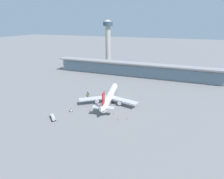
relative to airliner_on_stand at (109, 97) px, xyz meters
The scene contains 12 objects.
ground_plane 7.43m from the airliner_on_stand, 106.58° to the right, with size 1200.00×1200.00×0.00m, color slate.
airliner_on_stand is the anchor object (origin of this frame).
service_truck_near_nose_white 29.85m from the airliner_on_stand, 128.15° to the right, with size 3.03×3.32×2.05m.
service_truck_under_wing_grey 43.64m from the airliner_on_stand, 120.96° to the right, with size 7.85×7.48×2.95m.
service_truck_mid_apron_olive 21.11m from the airliner_on_stand, 165.60° to the left, with size 5.37×6.11×2.70m.
terminal_building 78.14m from the airliner_on_stand, 91.20° to the left, with size 183.60×12.80×15.20m.
control_tower 123.62m from the airliner_on_stand, 112.93° to the left, with size 12.00×12.00×63.96m.
safety_cone_alpha 27.48m from the airliner_on_stand, 56.90° to the right, with size 0.62×0.62×0.70m.
safety_cone_bravo 19.71m from the airliner_on_stand, 112.12° to the right, with size 0.62×0.62×0.70m.
safety_cone_charlie 28.17m from the airliner_on_stand, 134.59° to the right, with size 0.62×0.62×0.70m.
safety_cone_delta 28.56m from the airliner_on_stand, 45.25° to the right, with size 0.62×0.62×0.70m.
safety_cone_echo 19.20m from the airliner_on_stand, 59.11° to the right, with size 0.62×0.62×0.70m.
Camera 1 is at (53.06, -119.88, 57.68)m, focal length 31.66 mm.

